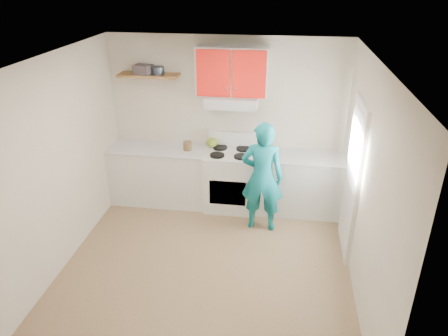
% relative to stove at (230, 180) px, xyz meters
% --- Properties ---
extents(floor, '(3.80, 3.80, 0.00)m').
position_rel_stove_xyz_m(floor, '(-0.10, -1.57, -0.46)').
color(floor, brown).
rests_on(floor, ground).
extents(ceiling, '(3.60, 3.80, 0.04)m').
position_rel_stove_xyz_m(ceiling, '(-0.10, -1.57, 2.14)').
color(ceiling, white).
rests_on(ceiling, floor).
extents(back_wall, '(3.60, 0.04, 2.60)m').
position_rel_stove_xyz_m(back_wall, '(-0.10, 0.32, 0.84)').
color(back_wall, beige).
rests_on(back_wall, floor).
extents(front_wall, '(3.60, 0.04, 2.60)m').
position_rel_stove_xyz_m(front_wall, '(-0.10, -3.47, 0.84)').
color(front_wall, beige).
rests_on(front_wall, floor).
extents(left_wall, '(0.04, 3.80, 2.60)m').
position_rel_stove_xyz_m(left_wall, '(-1.90, -1.57, 0.84)').
color(left_wall, beige).
rests_on(left_wall, floor).
extents(right_wall, '(0.04, 3.80, 2.60)m').
position_rel_stove_xyz_m(right_wall, '(1.70, -1.57, 0.84)').
color(right_wall, beige).
rests_on(right_wall, floor).
extents(door, '(0.05, 0.85, 2.05)m').
position_rel_stove_xyz_m(door, '(1.68, -0.88, 0.56)').
color(door, white).
rests_on(door, floor).
extents(door_glass, '(0.01, 0.55, 0.95)m').
position_rel_stove_xyz_m(door_glass, '(1.65, -0.88, 0.99)').
color(door_glass, white).
rests_on(door_glass, door).
extents(counter_left, '(1.52, 0.60, 0.90)m').
position_rel_stove_xyz_m(counter_left, '(-1.14, 0.02, -0.01)').
color(counter_left, silver).
rests_on(counter_left, floor).
extents(counter_right, '(1.32, 0.60, 0.90)m').
position_rel_stove_xyz_m(counter_right, '(1.04, 0.02, -0.01)').
color(counter_right, silver).
rests_on(counter_right, floor).
extents(stove, '(0.76, 0.65, 0.92)m').
position_rel_stove_xyz_m(stove, '(0.00, 0.00, 0.00)').
color(stove, white).
rests_on(stove, floor).
extents(range_hood, '(0.76, 0.44, 0.15)m').
position_rel_stove_xyz_m(range_hood, '(0.00, 0.10, 1.24)').
color(range_hood, silver).
rests_on(range_hood, back_wall).
extents(upper_cabinets, '(1.02, 0.33, 0.70)m').
position_rel_stove_xyz_m(upper_cabinets, '(0.00, 0.16, 1.66)').
color(upper_cabinets, red).
rests_on(upper_cabinets, back_wall).
extents(shelf, '(0.90, 0.30, 0.04)m').
position_rel_stove_xyz_m(shelf, '(-1.25, 0.18, 1.56)').
color(shelf, brown).
rests_on(shelf, back_wall).
extents(books, '(0.31, 0.26, 0.14)m').
position_rel_stove_xyz_m(books, '(-1.32, 0.16, 1.65)').
color(books, '#494047').
rests_on(books, shelf).
extents(tin, '(0.24, 0.24, 0.11)m').
position_rel_stove_xyz_m(tin, '(-1.10, 0.18, 1.63)').
color(tin, '#333D4C').
rests_on(tin, shelf).
extents(kettle, '(0.19, 0.19, 0.16)m').
position_rel_stove_xyz_m(kettle, '(-0.31, 0.19, 0.54)').
color(kettle, olive).
rests_on(kettle, stove).
extents(crock, '(0.15, 0.15, 0.16)m').
position_rel_stove_xyz_m(crock, '(-0.67, 0.02, 0.52)').
color(crock, brown).
rests_on(crock, counter_left).
extents(cutting_board, '(0.32, 0.26, 0.02)m').
position_rel_stove_xyz_m(cutting_board, '(0.86, -0.02, 0.45)').
color(cutting_board, olive).
rests_on(cutting_board, counter_right).
extents(silicone_mat, '(0.32, 0.27, 0.01)m').
position_rel_stove_xyz_m(silicone_mat, '(1.53, 0.07, 0.44)').
color(silicone_mat, red).
rests_on(silicone_mat, counter_right).
extents(person, '(0.61, 0.41, 1.62)m').
position_rel_stove_xyz_m(person, '(0.52, -0.54, 0.35)').
color(person, '#0D737D').
rests_on(person, floor).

